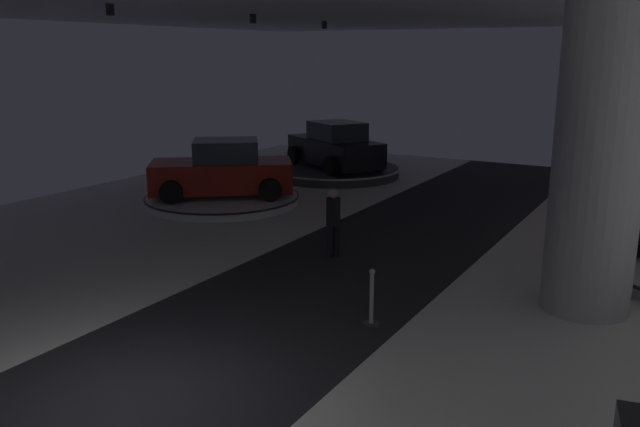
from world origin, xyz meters
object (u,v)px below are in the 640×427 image
display_platform_deep_left (335,171)px  column_right (599,159)px  display_platform_far_left (223,199)px  display_car_deep_left (335,147)px  display_car_far_left (223,171)px  visitor_walking_near (333,218)px

display_platform_deep_left → column_right: bearing=-41.8°
display_platform_far_left → display_car_deep_left: 5.92m
display_car_far_left → display_car_deep_left: bearing=83.0°
column_right → display_platform_deep_left: 13.99m
visitor_walking_near → display_car_far_left: bearing=151.7°
column_right → display_platform_deep_left: size_ratio=1.12×
column_right → display_platform_deep_left: (-10.25, 9.18, -2.56)m
display_platform_far_left → display_platform_deep_left: 5.86m
display_car_deep_left → visitor_walking_near: bearing=-61.3°
column_right → visitor_walking_near: (-5.44, 0.42, -1.84)m
display_platform_deep_left → display_car_far_left: bearing=-96.8°
column_right → display_platform_far_left: column_right is taller
column_right → visitor_walking_near: size_ratio=3.46×
display_platform_far_left → visitor_walking_near: size_ratio=2.95×
column_right → display_car_far_left: (-10.94, 3.38, -1.72)m
column_right → visitor_walking_near: bearing=175.6°
display_platform_deep_left → display_car_deep_left: size_ratio=1.08×
column_right → display_car_far_left: 11.58m
column_right → display_platform_far_left: (-10.96, 3.36, -2.60)m
display_platform_far_left → visitor_walking_near: bearing=-28.1°
column_right → display_platform_deep_left: column_right is taller
display_platform_deep_left → display_car_deep_left: 0.92m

